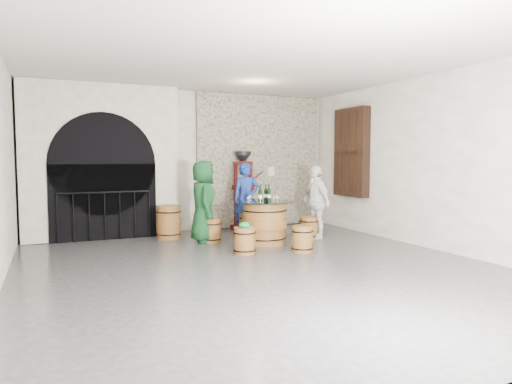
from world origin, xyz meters
name	(u,v)px	position (x,y,z in m)	size (l,w,h in m)	color
ground	(260,268)	(0.00, 0.00, 0.00)	(8.00, 8.00, 0.00)	#2F2F31
wall_back	(188,161)	(0.00, 4.00, 1.60)	(8.00, 8.00, 0.00)	silver
wall_front	(500,168)	(0.00, -4.00, 1.60)	(8.00, 8.00, 0.00)	silver
wall_right	(436,162)	(3.50, 0.00, 1.60)	(8.00, 8.00, 0.00)	silver
ceiling	(261,54)	(0.00, 0.00, 3.20)	(8.00, 8.00, 0.00)	beige
stone_facing_panel	(260,161)	(1.80, 3.94, 1.60)	(3.20, 0.12, 3.18)	tan
arched_opening	(102,162)	(-1.90, 3.74, 1.58)	(3.10, 0.60, 3.19)	silver
shuttered_window	(351,152)	(3.38, 2.40, 1.80)	(0.23, 1.10, 2.00)	black
barrel_table	(264,223)	(0.91, 1.80, 0.41)	(1.08, 1.08, 0.83)	brown
barrel_stool_left	(211,231)	(0.00, 2.33, 0.23)	(0.40, 0.40, 0.47)	brown
barrel_stool_far	(247,224)	(1.00, 2.85, 0.23)	(0.40, 0.40, 0.47)	brown
barrel_stool_right	(309,228)	(1.97, 1.87, 0.23)	(0.40, 0.40, 0.47)	brown
barrel_stool_near_right	(302,239)	(1.18, 0.78, 0.23)	(0.40, 0.40, 0.47)	brown
barrel_stool_near_left	(244,241)	(0.17, 1.04, 0.23)	(0.40, 0.40, 0.47)	brown
green_cap	(245,225)	(0.18, 1.04, 0.51)	(0.23, 0.19, 0.10)	#0D953C
person_green	(203,202)	(-0.13, 2.41, 0.81)	(0.79, 0.52, 1.62)	#103C1C
person_blue	(246,199)	(1.01, 2.93, 0.78)	(0.57, 0.37, 1.57)	navy
person_white	(316,202)	(2.14, 1.88, 0.76)	(0.89, 0.37, 1.52)	white
wine_bottle_left	(260,195)	(0.81, 1.77, 0.96)	(0.08, 0.08, 0.32)	black
wine_bottle_center	(269,195)	(1.00, 1.77, 0.96)	(0.08, 0.08, 0.32)	black
wine_bottle_right	(266,194)	(1.00, 1.90, 0.96)	(0.08, 0.08, 0.32)	black
tasting_glass_a	(260,200)	(0.74, 1.61, 0.88)	(0.05, 0.05, 0.10)	#AB5621
tasting_glass_b	(274,199)	(1.11, 1.77, 0.88)	(0.05, 0.05, 0.10)	#AB5621
tasting_glass_c	(250,198)	(0.74, 2.10, 0.88)	(0.05, 0.05, 0.10)	#AB5621
tasting_glass_d	(268,197)	(1.11, 2.04, 0.88)	(0.05, 0.05, 0.10)	#AB5621
tasting_glass_e	(277,199)	(1.15, 1.71, 0.88)	(0.05, 0.05, 0.10)	#AB5621
tasting_glass_f	(248,199)	(0.58, 1.82, 0.88)	(0.05, 0.05, 0.10)	#AB5621
side_barrel	(169,222)	(-0.68, 3.07, 0.35)	(0.52, 0.52, 0.70)	brown
corking_press	(243,184)	(1.23, 3.62, 1.06)	(0.76, 0.42, 1.83)	#4A0C0E
control_box	(270,171)	(2.05, 3.86, 1.35)	(0.18, 0.10, 0.22)	silver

